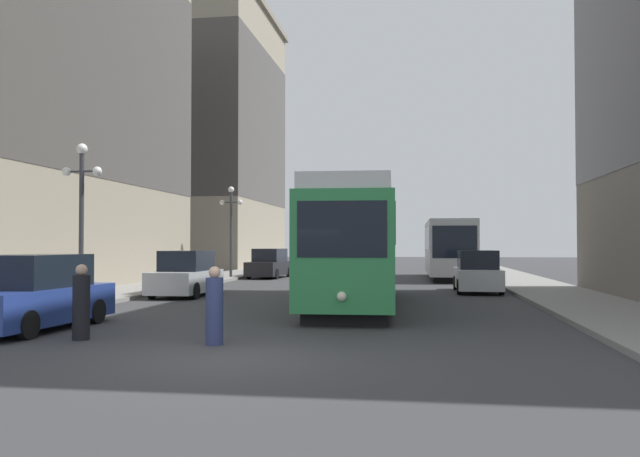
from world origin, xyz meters
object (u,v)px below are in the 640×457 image
(parked_car_left_near, at_px, (34,295))
(parked_car_left_far, at_px, (186,275))
(pedestrian_crossing_near, at_px, (81,305))
(transit_bus, at_px, (448,247))
(pedestrian_crossing_far, at_px, (214,308))
(streetcar, at_px, (356,244))
(parked_car_right_far, at_px, (477,273))
(lamp_post_left_far, at_px, (231,217))
(lamp_post_left_near, at_px, (82,197))
(parked_car_left_mid, at_px, (270,264))

(parked_car_left_near, bearing_deg, parked_car_left_far, 91.51)
(pedestrian_crossing_near, bearing_deg, parked_car_left_near, -171.37)
(pedestrian_crossing_near, bearing_deg, transit_bus, 114.90)
(parked_car_left_far, distance_m, pedestrian_crossing_near, 11.87)
(parked_car_left_near, bearing_deg, pedestrian_crossing_far, -16.13)
(parked_car_left_far, distance_m, pedestrian_crossing_far, 12.96)
(streetcar, xyz_separation_m, parked_car_right_far, (4.61, 6.79, -1.26))
(streetcar, relative_size, parked_car_right_far, 2.83)
(pedestrian_crossing_near, relative_size, lamp_post_left_far, 0.30)
(parked_car_left_near, xyz_separation_m, pedestrian_crossing_far, (5.04, -1.60, -0.09))
(streetcar, height_order, pedestrian_crossing_far, streetcar)
(streetcar, distance_m, parked_car_left_far, 7.73)
(parked_car_right_far, height_order, lamp_post_left_far, lamp_post_left_far)
(lamp_post_left_near, bearing_deg, parked_car_left_near, -71.29)
(transit_bus, height_order, pedestrian_crossing_near, transit_bus)
(streetcar, distance_m, lamp_post_left_near, 9.32)
(parked_car_left_near, distance_m, parked_car_left_far, 10.34)
(parked_car_left_near, height_order, lamp_post_left_far, lamp_post_left_far)
(pedestrian_crossing_far, height_order, lamp_post_left_far, lamp_post_left_far)
(lamp_post_left_far, bearing_deg, pedestrian_crossing_far, -74.23)
(streetcar, bearing_deg, pedestrian_crossing_near, -122.11)
(lamp_post_left_near, bearing_deg, parked_car_left_mid, 84.39)
(parked_car_left_near, relative_size, pedestrian_crossing_far, 2.92)
(transit_bus, xyz_separation_m, pedestrian_crossing_far, (-5.93, -27.15, -1.20))
(parked_car_right_far, xyz_separation_m, parked_car_left_far, (-11.70, -3.99, -0.00))
(parked_car_right_far, distance_m, pedestrian_crossing_near, 18.47)
(parked_car_right_far, distance_m, parked_car_left_far, 12.37)
(parked_car_left_mid, bearing_deg, lamp_post_left_far, -130.85)
(parked_car_left_far, xyz_separation_m, pedestrian_crossing_far, (5.04, -11.94, -0.09))
(streetcar, bearing_deg, parked_car_left_near, -135.48)
(pedestrian_crossing_near, xyz_separation_m, lamp_post_left_far, (-3.87, 24.35, 2.94))
(parked_car_left_mid, distance_m, lamp_post_left_near, 19.65)
(transit_bus, distance_m, pedestrian_crossing_near, 28.40)
(parked_car_left_near, bearing_deg, pedestrian_crossing_near, -33.26)
(pedestrian_crossing_far, bearing_deg, parked_car_right_far, -175.79)
(lamp_post_left_near, xyz_separation_m, lamp_post_left_far, (-0.00, 17.36, 0.07))
(transit_bus, bearing_deg, parked_car_right_far, -87.08)
(parked_car_left_mid, xyz_separation_m, lamp_post_left_far, (-1.90, -1.99, 2.86))
(parked_car_left_far, relative_size, pedestrian_crossing_far, 2.64)
(streetcar, bearing_deg, transit_bus, 75.59)
(parked_car_left_mid, relative_size, parked_car_right_far, 1.08)
(parked_car_left_mid, bearing_deg, transit_bus, 5.85)
(streetcar, height_order, parked_car_right_far, streetcar)
(parked_car_left_mid, relative_size, pedestrian_crossing_far, 3.03)
(streetcar, relative_size, parked_car_left_mid, 2.61)
(parked_car_left_near, distance_m, lamp_post_left_far, 23.23)
(parked_car_left_near, relative_size, parked_car_right_far, 1.05)
(parked_car_left_mid, xyz_separation_m, parked_car_right_far, (11.70, -10.64, -0.00))
(transit_bus, bearing_deg, lamp_post_left_far, -169.53)
(parked_car_left_far, height_order, pedestrian_crossing_near, parked_car_left_far)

